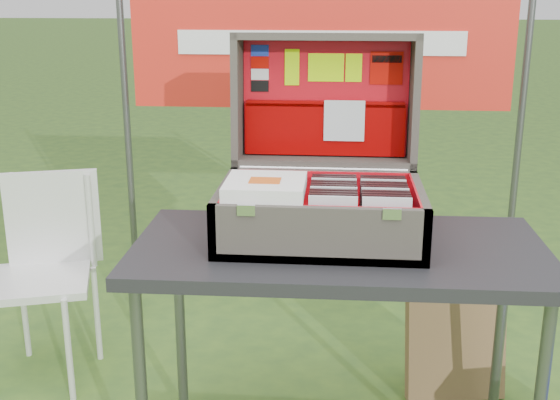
# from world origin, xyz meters

# --- Properties ---
(table) EXTENTS (1.25, 0.63, 0.77)m
(table) POSITION_xyz_m (0.10, 0.09, 0.39)
(table) COLOR #28282B
(table) RESTS_ON ground
(table_top) EXTENTS (1.25, 0.63, 0.04)m
(table_top) POSITION_xyz_m (0.10, 0.09, 0.75)
(table_top) COLOR #28282B
(table_top) RESTS_ON ground
(table_leg_fl) EXTENTS (0.04, 0.04, 0.73)m
(table_leg_fl) POSITION_xyz_m (-0.46, -0.16, 0.37)
(table_leg_fl) COLOR #59595B
(table_leg_fl) RESTS_ON ground
(table_leg_bl) EXTENTS (0.04, 0.04, 0.73)m
(table_leg_bl) POSITION_xyz_m (-0.46, 0.34, 0.37)
(table_leg_bl) COLOR #59595B
(table_leg_bl) RESTS_ON ground
(table_leg_br) EXTENTS (0.04, 0.04, 0.73)m
(table_leg_br) POSITION_xyz_m (0.66, 0.34, 0.37)
(table_leg_br) COLOR #59595B
(table_leg_br) RESTS_ON ground
(suitcase) EXTENTS (0.62, 0.60, 0.60)m
(suitcase) POSITION_xyz_m (0.04, 0.19, 1.07)
(suitcase) COLOR #61594E
(suitcase) RESTS_ON table
(suitcase_base_bottom) EXTENTS (0.62, 0.44, 0.02)m
(suitcase_base_bottom) POSITION_xyz_m (0.04, 0.13, 0.79)
(suitcase_base_bottom) COLOR #61594E
(suitcase_base_bottom) RESTS_ON table_top
(suitcase_base_wall_front) EXTENTS (0.62, 0.02, 0.17)m
(suitcase_base_wall_front) POSITION_xyz_m (0.04, -0.07, 0.86)
(suitcase_base_wall_front) COLOR #61594E
(suitcase_base_wall_front) RESTS_ON table_top
(suitcase_base_wall_back) EXTENTS (0.62, 0.02, 0.17)m
(suitcase_base_wall_back) POSITION_xyz_m (0.04, 0.34, 0.86)
(suitcase_base_wall_back) COLOR #61594E
(suitcase_base_wall_back) RESTS_ON table_top
(suitcase_base_wall_left) EXTENTS (0.02, 0.44, 0.17)m
(suitcase_base_wall_left) POSITION_xyz_m (-0.26, 0.13, 0.86)
(suitcase_base_wall_left) COLOR #61594E
(suitcase_base_wall_left) RESTS_ON table_top
(suitcase_base_wall_right) EXTENTS (0.02, 0.44, 0.17)m
(suitcase_base_wall_right) POSITION_xyz_m (0.34, 0.13, 0.86)
(suitcase_base_wall_right) COLOR #61594E
(suitcase_base_wall_right) RESTS_ON table_top
(suitcase_liner_floor) EXTENTS (0.57, 0.39, 0.01)m
(suitcase_liner_floor) POSITION_xyz_m (0.04, 0.13, 0.80)
(suitcase_liner_floor) COLOR red
(suitcase_liner_floor) RESTS_ON suitcase_base_bottom
(suitcase_latch_left) EXTENTS (0.05, 0.01, 0.03)m
(suitcase_latch_left) POSITION_xyz_m (-0.16, -0.09, 0.93)
(suitcase_latch_left) COLOR silver
(suitcase_latch_left) RESTS_ON suitcase_base_wall_front
(suitcase_latch_right) EXTENTS (0.05, 0.01, 0.03)m
(suitcase_latch_right) POSITION_xyz_m (0.24, -0.09, 0.93)
(suitcase_latch_right) COLOR silver
(suitcase_latch_right) RESTS_ON suitcase_base_wall_front
(suitcase_hinge) EXTENTS (0.55, 0.02, 0.02)m
(suitcase_hinge) POSITION_xyz_m (0.04, 0.35, 0.94)
(suitcase_hinge) COLOR silver
(suitcase_hinge) RESTS_ON suitcase_base_wall_back
(suitcase_lid_back) EXTENTS (0.62, 0.05, 0.44)m
(suitcase_lid_back) POSITION_xyz_m (0.04, 0.52, 1.15)
(suitcase_lid_back) COLOR #61594E
(suitcase_lid_back) RESTS_ON suitcase_base_wall_back
(suitcase_lid_rim_far) EXTENTS (0.62, 0.17, 0.03)m
(suitcase_lid_rim_far) POSITION_xyz_m (0.04, 0.46, 1.36)
(suitcase_lid_rim_far) COLOR #61594E
(suitcase_lid_rim_far) RESTS_ON suitcase_lid_back
(suitcase_lid_rim_near) EXTENTS (0.62, 0.17, 0.03)m
(suitcase_lid_rim_near) POSITION_xyz_m (0.04, 0.44, 0.95)
(suitcase_lid_rim_near) COLOR #61594E
(suitcase_lid_rim_near) RESTS_ON suitcase_lid_back
(suitcase_lid_rim_left) EXTENTS (0.02, 0.19, 0.45)m
(suitcase_lid_rim_left) POSITION_xyz_m (-0.26, 0.45, 1.15)
(suitcase_lid_rim_left) COLOR #61594E
(suitcase_lid_rim_left) RESTS_ON suitcase_lid_back
(suitcase_lid_rim_right) EXTENTS (0.02, 0.19, 0.45)m
(suitcase_lid_rim_right) POSITION_xyz_m (0.34, 0.45, 1.15)
(suitcase_lid_rim_right) COLOR #61594E
(suitcase_lid_rim_right) RESTS_ON suitcase_lid_back
(suitcase_lid_liner) EXTENTS (0.56, 0.03, 0.39)m
(suitcase_lid_liner) POSITION_xyz_m (0.04, 0.51, 1.15)
(suitcase_lid_liner) COLOR red
(suitcase_lid_liner) RESTS_ON suitcase_lid_back
(suitcase_liner_wall_front) EXTENTS (0.57, 0.01, 0.14)m
(suitcase_liner_wall_front) POSITION_xyz_m (0.04, -0.06, 0.87)
(suitcase_liner_wall_front) COLOR red
(suitcase_liner_wall_front) RESTS_ON suitcase_base_bottom
(suitcase_liner_wall_back) EXTENTS (0.57, 0.01, 0.14)m
(suitcase_liner_wall_back) POSITION_xyz_m (0.04, 0.33, 0.87)
(suitcase_liner_wall_back) COLOR red
(suitcase_liner_wall_back) RESTS_ON suitcase_base_bottom
(suitcase_liner_wall_left) EXTENTS (0.01, 0.39, 0.14)m
(suitcase_liner_wall_left) POSITION_xyz_m (-0.24, 0.13, 0.87)
(suitcase_liner_wall_left) COLOR red
(suitcase_liner_wall_left) RESTS_ON suitcase_base_bottom
(suitcase_liner_wall_right) EXTENTS (0.01, 0.39, 0.14)m
(suitcase_liner_wall_right) POSITION_xyz_m (0.32, 0.13, 0.87)
(suitcase_liner_wall_right) COLOR red
(suitcase_liner_wall_right) RESTS_ON suitcase_base_bottom
(suitcase_lid_pocket) EXTENTS (0.55, 0.04, 0.18)m
(suitcase_lid_pocket) POSITION_xyz_m (0.04, 0.48, 1.05)
(suitcase_lid_pocket) COLOR #820000
(suitcase_lid_pocket) RESTS_ON suitcase_lid_liner
(suitcase_pocket_edge) EXTENTS (0.54, 0.02, 0.02)m
(suitcase_pocket_edge) POSITION_xyz_m (0.04, 0.48, 1.14)
(suitcase_pocket_edge) COLOR #820000
(suitcase_pocket_edge) RESTS_ON suitcase_lid_pocket
(suitcase_pocket_cd) EXTENTS (0.14, 0.02, 0.14)m
(suitcase_pocket_cd) POSITION_xyz_m (0.11, 0.46, 1.08)
(suitcase_pocket_cd) COLOR silver
(suitcase_pocket_cd) RESTS_ON suitcase_lid_pocket
(lid_sticker_cc_a) EXTENTS (0.06, 0.01, 0.04)m
(lid_sticker_cc_a) POSITION_xyz_m (-0.19, 0.51, 1.31)
(lid_sticker_cc_a) COLOR #1933B2
(lid_sticker_cc_a) RESTS_ON suitcase_lid_liner
(lid_sticker_cc_b) EXTENTS (0.06, 0.01, 0.04)m
(lid_sticker_cc_b) POSITION_xyz_m (-0.19, 0.51, 1.27)
(lid_sticker_cc_b) COLOR #BA0800
(lid_sticker_cc_b) RESTS_ON suitcase_lid_liner
(lid_sticker_cc_c) EXTENTS (0.06, 0.01, 0.04)m
(lid_sticker_cc_c) POSITION_xyz_m (-0.19, 0.50, 1.23)
(lid_sticker_cc_c) COLOR white
(lid_sticker_cc_c) RESTS_ON suitcase_lid_liner
(lid_sticker_cc_d) EXTENTS (0.06, 0.01, 0.04)m
(lid_sticker_cc_d) POSITION_xyz_m (-0.19, 0.50, 1.19)
(lid_sticker_cc_d) COLOR black
(lid_sticker_cc_d) RESTS_ON suitcase_lid_liner
(lid_card_neon_tall) EXTENTS (0.05, 0.01, 0.12)m
(lid_card_neon_tall) POSITION_xyz_m (-0.08, 0.51, 1.26)
(lid_card_neon_tall) COLOR #B6F601
(lid_card_neon_tall) RESTS_ON suitcase_lid_liner
(lid_card_neon_main) EXTENTS (0.12, 0.01, 0.09)m
(lid_card_neon_main) POSITION_xyz_m (0.04, 0.51, 1.26)
(lid_card_neon_main) COLOR #B6F601
(lid_card_neon_main) RESTS_ON suitcase_lid_liner
(lid_card_neon_small) EXTENTS (0.06, 0.01, 0.09)m
(lid_card_neon_small) POSITION_xyz_m (0.13, 0.51, 1.26)
(lid_card_neon_small) COLOR #B6F601
(lid_card_neon_small) RESTS_ON suitcase_lid_liner
(lid_sticker_band) EXTENTS (0.11, 0.01, 0.11)m
(lid_sticker_band) POSITION_xyz_m (0.24, 0.51, 1.26)
(lid_sticker_band) COLOR #BA0800
(lid_sticker_band) RESTS_ON suitcase_lid_liner
(lid_sticker_band_bar) EXTENTS (0.10, 0.00, 0.02)m
(lid_sticker_band_bar) POSITION_xyz_m (0.24, 0.51, 1.29)
(lid_sticker_band_bar) COLOR black
(lid_sticker_band_bar) RESTS_ON suitcase_lid_liner
(cd_left_0) EXTENTS (0.14, 0.01, 0.16)m
(cd_left_0) POSITION_xyz_m (0.08, -0.04, 0.88)
(cd_left_0) COLOR silver
(cd_left_0) RESTS_ON suitcase_liner_floor
(cd_left_1) EXTENTS (0.14, 0.01, 0.16)m
(cd_left_1) POSITION_xyz_m (0.08, -0.01, 0.88)
(cd_left_1) COLOR black
(cd_left_1) RESTS_ON suitcase_liner_floor
(cd_left_2) EXTENTS (0.14, 0.01, 0.16)m
(cd_left_2) POSITION_xyz_m (0.08, 0.01, 0.88)
(cd_left_2) COLOR black
(cd_left_2) RESTS_ON suitcase_liner_floor
(cd_left_3) EXTENTS (0.14, 0.01, 0.16)m
(cd_left_3) POSITION_xyz_m (0.08, 0.04, 0.88)
(cd_left_3) COLOR black
(cd_left_3) RESTS_ON suitcase_liner_floor
(cd_left_4) EXTENTS (0.14, 0.01, 0.16)m
(cd_left_4) POSITION_xyz_m (0.08, 0.06, 0.88)
(cd_left_4) COLOR silver
(cd_left_4) RESTS_ON suitcase_liner_floor
(cd_left_5) EXTENTS (0.14, 0.01, 0.16)m
(cd_left_5) POSITION_xyz_m (0.08, 0.08, 0.88)
(cd_left_5) COLOR black
(cd_left_5) RESTS_ON suitcase_liner_floor
(cd_left_6) EXTENTS (0.14, 0.01, 0.16)m
(cd_left_6) POSITION_xyz_m (0.08, 0.11, 0.88)
(cd_left_6) COLOR black
(cd_left_6) RESTS_ON suitcase_liner_floor
(cd_left_7) EXTENTS (0.14, 0.01, 0.16)m
(cd_left_7) POSITION_xyz_m (0.08, 0.13, 0.88)
(cd_left_7) COLOR black
(cd_left_7) RESTS_ON suitcase_liner_floor
(cd_left_8) EXTENTS (0.14, 0.01, 0.16)m
(cd_left_8) POSITION_xyz_m (0.08, 0.16, 0.88)
(cd_left_8) COLOR silver
(cd_left_8) RESTS_ON suitcase_liner_floor
(cd_left_9) EXTENTS (0.14, 0.01, 0.16)m
(cd_left_9) POSITION_xyz_m (0.08, 0.18, 0.88)
(cd_left_9) COLOR black
(cd_left_9) RESTS_ON suitcase_liner_floor
(cd_left_10) EXTENTS (0.14, 0.01, 0.16)m
(cd_left_10) POSITION_xyz_m (0.08, 0.21, 0.88)
(cd_left_10) COLOR black
(cd_left_10) RESTS_ON suitcase_liner_floor
(cd_right_0) EXTENTS (0.14, 0.01, 0.16)m
(cd_right_0) POSITION_xyz_m (0.23, -0.04, 0.88)
(cd_right_0) COLOR silver
(cd_right_0) RESTS_ON suitcase_liner_floor
(cd_right_1) EXTENTS (0.14, 0.01, 0.16)m
(cd_right_1) POSITION_xyz_m (0.23, -0.01, 0.88)
(cd_right_1) COLOR black
(cd_right_1) RESTS_ON suitcase_liner_floor
(cd_right_2) EXTENTS (0.14, 0.01, 0.16)m
(cd_right_2) POSITION_xyz_m (0.23, 0.01, 0.88)
(cd_right_2) COLOR black
(cd_right_2) RESTS_ON suitcase_liner_floor
(cd_right_3) EXTENTS (0.14, 0.01, 0.16)m
(cd_right_3) POSITION_xyz_m (0.23, 0.04, 0.88)
(cd_right_3) COLOR black
(cd_right_3) RESTS_ON suitcase_liner_floor
(cd_right_4) EXTENTS (0.14, 0.01, 0.16)m
(cd_right_4) POSITION_xyz_m (0.23, 0.06, 0.88)
(cd_right_4) COLOR silver
(cd_right_4) RESTS_ON suitcase_liner_floor
(cd_right_5) EXTENTS (0.14, 0.01, 0.16)m
(cd_right_5) POSITION_xyz_m (0.23, 0.08, 0.88)
(cd_right_5) COLOR black
(cd_right_5) RESTS_ON suitcase_liner_floor
(cd_right_6) EXTENTS (0.14, 0.01, 0.16)m
(cd_right_6) POSITION_xyz_m (0.23, 0.11, 0.88)
(cd_right_6) COLOR black
(cd_right_6) RESTS_ON suitcase_liner_floor
(cd_right_7) EXTENTS (0.14, 0.01, 0.16)m
(cd_right_7) POSITION_xyz_m (0.23, 0.13, 0.88)
(cd_right_7) COLOR black
(cd_right_7) RESTS_ON suitcase_liner_floor
(cd_right_8) EXTENTS (0.14, 0.01, 0.16)m
(cd_right_8) POSITION_xyz_m (0.23, 0.16, 0.88)
(cd_right_8) COLOR silver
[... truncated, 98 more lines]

